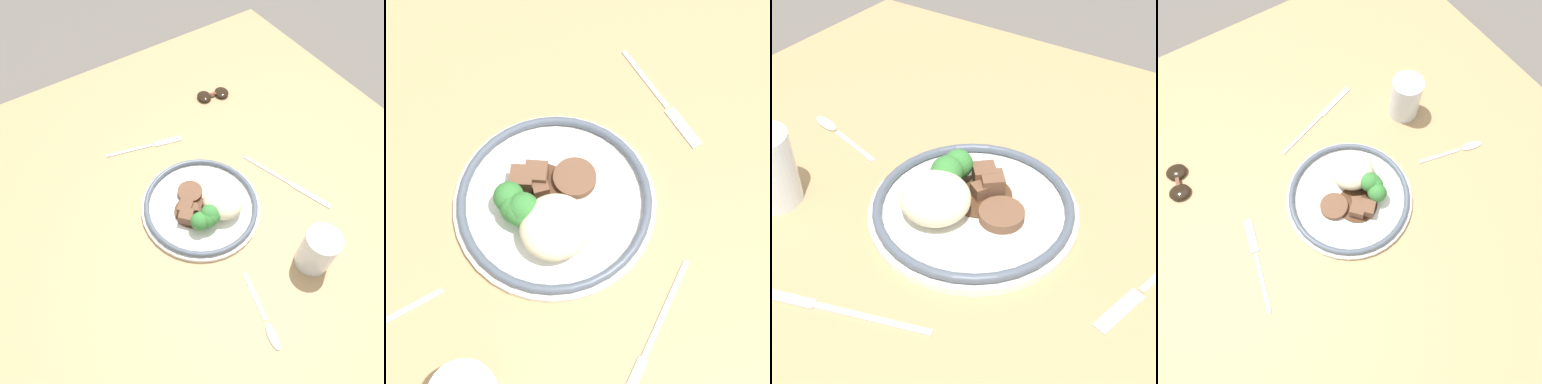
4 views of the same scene
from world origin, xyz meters
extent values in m
plane|color=#5B5651|center=(0.00, 0.00, 0.00)|extent=(8.00, 8.00, 0.00)
cube|color=tan|center=(0.00, 0.00, 0.02)|extent=(1.14, 1.10, 0.05)
cylinder|color=white|center=(0.01, -0.05, 0.05)|extent=(0.27, 0.27, 0.01)
torus|color=#4C5666|center=(0.01, -0.05, 0.06)|extent=(0.25, 0.25, 0.01)
ellipsoid|color=beige|center=(0.04, -0.02, 0.08)|extent=(0.09, 0.09, 0.05)
cylinder|color=brown|center=(-0.03, -0.05, 0.06)|extent=(0.06, 0.06, 0.01)
cylinder|color=#51331E|center=(0.01, -0.07, 0.06)|extent=(0.08, 0.08, 0.00)
cube|color=brown|center=(0.01, -0.09, 0.07)|extent=(0.04, 0.04, 0.03)
cube|color=brown|center=(0.02, -0.10, 0.07)|extent=(0.04, 0.04, 0.03)
cube|color=brown|center=(0.01, -0.07, 0.07)|extent=(0.03, 0.03, 0.02)
cylinder|color=#669E51|center=(0.06, -0.06, 0.06)|extent=(0.01, 0.01, 0.02)
sphere|color=#387F38|center=(0.06, -0.06, 0.09)|extent=(0.04, 0.04, 0.04)
cylinder|color=#669E51|center=(0.06, -0.06, 0.07)|extent=(0.01, 0.01, 0.02)
sphere|color=#387F38|center=(0.06, -0.06, 0.09)|extent=(0.04, 0.04, 0.04)
cylinder|color=#669E51|center=(0.06, -0.09, 0.06)|extent=(0.01, 0.01, 0.01)
sphere|color=#387F38|center=(0.06, -0.09, 0.08)|extent=(0.04, 0.04, 0.04)
cylinder|color=#669E51|center=(0.06, -0.07, 0.06)|extent=(0.01, 0.01, 0.01)
sphere|color=#387F38|center=(0.06, -0.07, 0.08)|extent=(0.04, 0.04, 0.04)
cylinder|color=#669E51|center=(0.06, -0.06, 0.06)|extent=(0.01, 0.01, 0.02)
sphere|color=#387F38|center=(0.06, -0.06, 0.09)|extent=(0.04, 0.04, 0.04)
cube|color=silver|center=(-0.23, -0.11, 0.05)|extent=(0.04, 0.12, 0.00)
cube|color=silver|center=(-0.20, -0.01, 0.05)|extent=(0.03, 0.07, 0.00)
cube|color=silver|center=(0.01, 0.14, 0.05)|extent=(0.13, 0.05, 0.00)
cube|color=silver|center=(0.24, -0.08, 0.05)|extent=(0.10, 0.03, 0.00)
camera|label=1|loc=(0.37, -0.31, 0.77)|focal=35.00mm
camera|label=2|loc=(0.20, 0.18, 0.69)|focal=50.00mm
camera|label=3|loc=(-0.26, 0.37, 0.51)|focal=50.00mm
camera|label=4|loc=(-0.16, -0.32, 0.78)|focal=35.00mm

